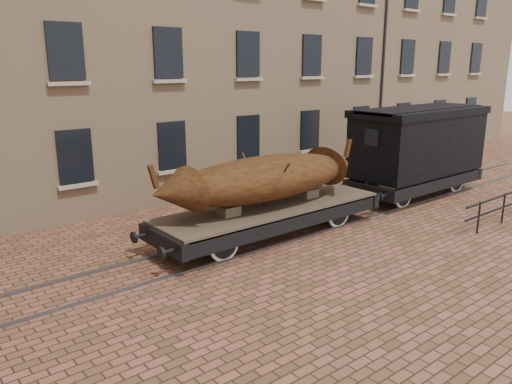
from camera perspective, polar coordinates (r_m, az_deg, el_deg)
ground at (r=16.44m, az=7.16°, el=-3.50°), size 90.00×90.00×0.00m
warehouse_cream at (r=25.31m, az=-4.66°, el=18.84°), size 40.00×10.19×14.00m
rail_track at (r=16.43m, az=7.17°, el=-3.40°), size 30.00×1.52×0.06m
flatcar_wagon at (r=14.83m, az=1.68°, el=-2.26°), size 8.18×2.22×1.24m
iron_boat at (r=14.41m, az=0.99°, el=1.63°), size 7.27×2.12×1.71m
goods_van at (r=20.14m, az=18.11°, el=5.52°), size 6.66×2.43×3.45m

